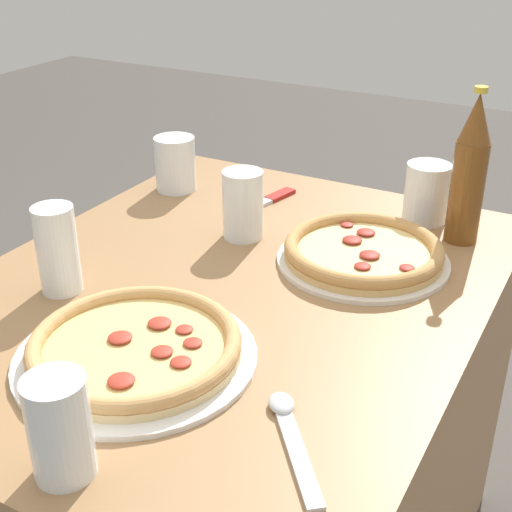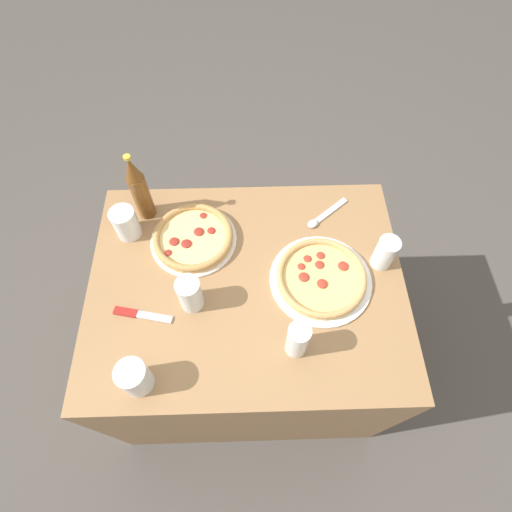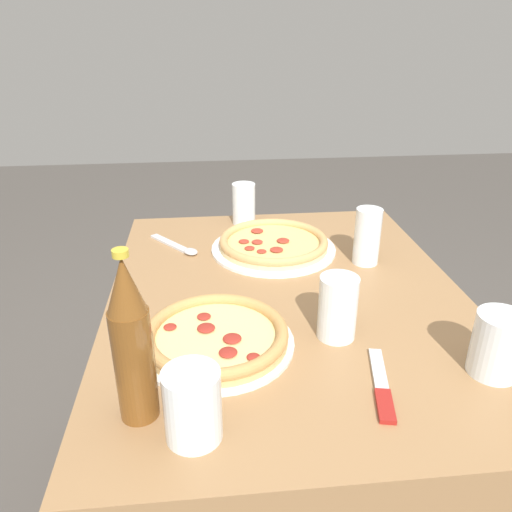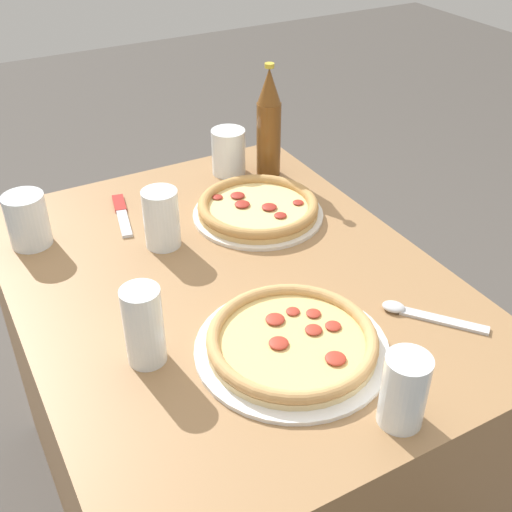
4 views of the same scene
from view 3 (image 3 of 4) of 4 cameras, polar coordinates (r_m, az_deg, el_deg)
name	(u,v)px [view 3 (image 3 of 4)]	position (r m, az deg, el deg)	size (l,w,h in m)	color
table	(284,419)	(1.32, 3.21, -18.13)	(1.01, 0.78, 0.72)	#997047
pizza_margherita	(274,244)	(1.30, 2.09, 1.41)	(0.32, 0.32, 0.04)	white
pizza_veggie	(216,336)	(0.93, -4.58, -9.16)	(0.29, 0.29, 0.04)	silver
glass_iced_tea	(244,206)	(1.47, -1.40, 5.74)	(0.07, 0.07, 0.12)	white
glass_red_wine	(337,310)	(0.95, 9.29, -6.11)	(0.07, 0.07, 0.12)	white
glass_water	(367,239)	(1.25, 12.56, 1.86)	(0.06, 0.06, 0.14)	white
glass_lemonade	(497,347)	(0.94, 25.81, -9.37)	(0.08, 0.08, 0.11)	white
glass_mango_juice	(193,408)	(0.74, -7.24, -16.85)	(0.08, 0.08, 0.11)	white
beer_bottle	(132,342)	(0.74, -14.02, -9.57)	(0.06, 0.06, 0.28)	brown
knife	(381,387)	(0.86, 14.15, -14.29)	(0.18, 0.06, 0.01)	maroon
spoon	(180,247)	(1.33, -8.66, 0.98)	(0.16, 0.14, 0.01)	silver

